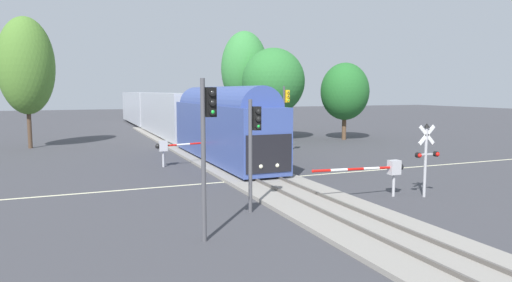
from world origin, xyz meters
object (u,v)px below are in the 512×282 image
object	(u,v)px
crossing_gate_near	(386,169)
traffic_signal_far_side	(286,109)
crossing_signal_mast	(426,152)
maple_right_background	(345,92)
pine_left_background	(26,66)
crossing_gate_far	(171,146)
elm_centre_background	(245,69)
traffic_signal_median	(254,137)
oak_far_right	(273,81)
commuter_train	(168,113)
traffic_signal_near_left	(207,133)

from	to	relation	value
crossing_gate_near	traffic_signal_far_side	world-z (taller)	traffic_signal_far_side
crossing_signal_mast	traffic_signal_far_side	bearing A→B (deg)	89.24
maple_right_background	pine_left_background	bearing A→B (deg)	171.43
crossing_gate_far	elm_centre_background	bearing A→B (deg)	55.26
crossing_gate_far	maple_right_background	xyz separation A→B (m)	(20.62, 10.25, 3.69)
maple_right_background	traffic_signal_far_side	bearing A→B (deg)	-143.58
crossing_signal_mast	maple_right_background	world-z (taller)	maple_right_background
traffic_signal_median	elm_centre_background	bearing A→B (deg)	69.80
oak_far_right	maple_right_background	world-z (taller)	oak_far_right
elm_centre_background	maple_right_background	bearing A→B (deg)	-39.76
commuter_train	traffic_signal_far_side	distance (m)	18.77
traffic_signal_far_side	elm_centre_background	xyz separation A→B (m)	(2.24, 15.10, 3.89)
crossing_gate_far	pine_left_background	distance (m)	18.68
crossing_gate_near	crossing_gate_far	distance (m)	15.17
crossing_gate_near	traffic_signal_median	size ratio (longest dim) A/B	1.06
crossing_gate_far	traffic_signal_far_side	xyz separation A→B (m)	(9.81, 2.28, 2.31)
crossing_signal_mast	oak_far_right	bearing A→B (deg)	81.74
traffic_signal_near_left	maple_right_background	distance (m)	34.72
commuter_train	pine_left_background	distance (m)	15.27
crossing_signal_mast	crossing_gate_far	xyz separation A→B (m)	(-9.60, 13.72, -0.82)
traffic_signal_far_side	traffic_signal_median	distance (m)	17.81
commuter_train	traffic_signal_median	world-z (taller)	commuter_train
traffic_signal_near_left	pine_left_background	size ratio (longest dim) A/B	0.48
crossing_gate_near	traffic_signal_near_left	size ratio (longest dim) A/B	0.92
commuter_train	elm_centre_background	world-z (taller)	elm_centre_background
crossing_gate_near	pine_left_background	distance (m)	33.40
crossing_gate_far	traffic_signal_near_left	size ratio (longest dim) A/B	0.94
crossing_gate_near	crossing_gate_far	world-z (taller)	same
crossing_gate_far	traffic_signal_near_left	bearing A→B (deg)	-97.26
crossing_gate_far	oak_far_right	distance (m)	18.98
traffic_signal_near_left	crossing_gate_near	bearing A→B (deg)	17.02
traffic_signal_far_side	traffic_signal_near_left	world-z (taller)	traffic_signal_near_left
traffic_signal_far_side	traffic_signal_median	size ratio (longest dim) A/B	1.15
traffic_signal_median	elm_centre_background	distance (m)	32.77
commuter_train	traffic_signal_near_left	world-z (taller)	traffic_signal_near_left
commuter_train	crossing_signal_mast	bearing A→B (deg)	-80.40
oak_far_right	traffic_signal_median	bearing A→B (deg)	-116.12
crossing_signal_mast	traffic_signal_near_left	world-z (taller)	traffic_signal_near_left
pine_left_background	oak_far_right	bearing A→B (deg)	-5.59
traffic_signal_near_left	elm_centre_background	xyz separation A→B (m)	(14.09, 33.40, 3.85)
commuter_train	maple_right_background	xyz separation A→B (m)	(16.73, -9.81, 2.36)
crossing_gate_near	traffic_signal_far_side	size ratio (longest dim) A/B	0.93
pine_left_background	elm_centre_background	world-z (taller)	elm_centre_background
crossing_signal_mast	traffic_signal_median	bearing A→B (deg)	176.01
crossing_gate_far	traffic_signal_near_left	xyz separation A→B (m)	(-2.04, -16.02, 2.34)
crossing_signal_mast	elm_centre_background	bearing A→B (deg)	85.50
traffic_signal_median	crossing_gate_near	bearing A→B (deg)	0.78
commuter_train	traffic_signal_near_left	xyz separation A→B (m)	(-5.93, -36.08, 1.01)
traffic_signal_near_left	oak_far_right	bearing A→B (deg)	61.59
crossing_gate_far	traffic_signal_median	size ratio (longest dim) A/B	1.09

